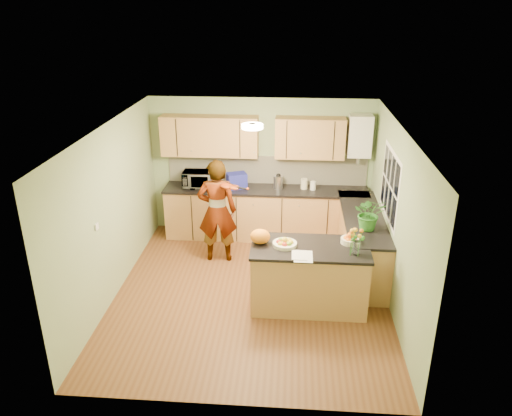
{
  "coord_description": "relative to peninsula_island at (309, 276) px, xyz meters",
  "views": [
    {
      "loc": [
        0.56,
        -6.37,
        4.06
      ],
      "look_at": [
        0.04,
        0.5,
        1.17
      ],
      "focal_mm": 35.0,
      "sensor_mm": 36.0,
      "label": 1
    }
  ],
  "objects": [
    {
      "name": "ceiling",
      "position": [
        -0.84,
        0.24,
        2.03
      ],
      "size": [
        4.0,
        4.5,
        0.02
      ],
      "primitive_type": "cube",
      "color": "white",
      "rests_on": "wall_back"
    },
    {
      "name": "peninsula_island",
      "position": [
        0.0,
        0.0,
        0.0
      ],
      "size": [
        1.62,
        0.83,
        0.93
      ],
      "color": "#AA7E44",
      "rests_on": "floor"
    },
    {
      "name": "wall_right",
      "position": [
        1.16,
        0.24,
        0.78
      ],
      "size": [
        0.02,
        4.5,
        2.5
      ],
      "primitive_type": "cube",
      "color": "#8BA374",
      "rests_on": "floor"
    },
    {
      "name": "fruit_dish",
      "position": [
        -0.35,
        -0.0,
        0.51
      ],
      "size": [
        0.33,
        0.33,
        0.12
      ],
      "color": "beige",
      "rests_on": "peninsula_island"
    },
    {
      "name": "splashback",
      "position": [
        -0.74,
        2.48,
        0.73
      ],
      "size": [
        3.6,
        0.02,
        0.52
      ],
      "primitive_type": "cube",
      "color": "silver",
      "rests_on": "back_counter"
    },
    {
      "name": "papers",
      "position": [
        -0.1,
        -0.3,
        0.47
      ],
      "size": [
        0.25,
        0.34,
        0.01
      ],
      "primitive_type": "cube",
      "color": "white",
      "rests_on": "peninsula_island"
    },
    {
      "name": "back_counter",
      "position": [
        -0.74,
        2.19,
        0.0
      ],
      "size": [
        3.64,
        0.62,
        0.94
      ],
      "color": "#AA7E44",
      "rests_on": "floor"
    },
    {
      "name": "floor",
      "position": [
        -0.84,
        0.24,
        -0.47
      ],
      "size": [
        4.5,
        4.5,
        0.0
      ],
      "primitive_type": "plane",
      "color": "brown",
      "rests_on": "ground"
    },
    {
      "name": "flower_vase",
      "position": [
        0.6,
        -0.18,
        0.74
      ],
      "size": [
        0.23,
        0.23,
        0.42
      ],
      "rotation": [
        0.0,
        0.0,
        -0.07
      ],
      "color": "silver",
      "rests_on": "peninsula_island"
    },
    {
      "name": "wall_back",
      "position": [
        -0.84,
        2.49,
        0.78
      ],
      "size": [
        4.0,
        0.02,
        2.5
      ],
      "primitive_type": "cube",
      "color": "#8BA374",
      "rests_on": "floor"
    },
    {
      "name": "upper_cabinets",
      "position": [
        -1.01,
        2.32,
        1.38
      ],
      "size": [
        3.2,
        0.34,
        0.7
      ],
      "color": "#AA7E44",
      "rests_on": "wall_back"
    },
    {
      "name": "violin",
      "position": [
        -1.28,
        1.05,
        0.93
      ],
      "size": [
        0.61,
        0.53,
        0.15
      ],
      "primitive_type": null,
      "rotation": [
        0.17,
        0.0,
        -0.61
      ],
      "color": "#4C1804",
      "rests_on": "violinist"
    },
    {
      "name": "potted_plant",
      "position": [
        0.86,
        0.61,
        0.73
      ],
      "size": [
        0.47,
        0.41,
        0.51
      ],
      "primitive_type": "imported",
      "rotation": [
        0.0,
        0.0,
        -0.03
      ],
      "color": "#307828",
      "rests_on": "right_counter"
    },
    {
      "name": "kettle",
      "position": [
        -0.52,
        2.23,
        0.6
      ],
      "size": [
        0.17,
        0.17,
        0.32
      ],
      "rotation": [
        0.0,
        0.0,
        -0.43
      ],
      "color": "#BBBBC0",
      "rests_on": "back_counter"
    },
    {
      "name": "orange_bowl",
      "position": [
        0.55,
        0.15,
        0.53
      ],
      "size": [
        0.26,
        0.26,
        0.15
      ],
      "color": "beige",
      "rests_on": "peninsula_island"
    },
    {
      "name": "blue_box",
      "position": [
        -1.26,
        2.21,
        0.61
      ],
      "size": [
        0.4,
        0.35,
        0.27
      ],
      "primitive_type": "cube",
      "rotation": [
        0.0,
        0.0,
        0.37
      ],
      "color": "#202596",
      "rests_on": "back_counter"
    },
    {
      "name": "right_counter",
      "position": [
        0.86,
        1.09,
        0.0
      ],
      "size": [
        0.62,
        2.24,
        0.94
      ],
      "color": "#AA7E44",
      "rests_on": "floor"
    },
    {
      "name": "wall_front",
      "position": [
        -0.84,
        -2.01,
        0.78
      ],
      "size": [
        4.0,
        0.02,
        2.5
      ],
      "primitive_type": "cube",
      "color": "#8BA374",
      "rests_on": "floor"
    },
    {
      "name": "wall_left",
      "position": [
        -2.84,
        0.24,
        0.78
      ],
      "size": [
        0.02,
        4.5,
        2.5
      ],
      "primitive_type": "cube",
      "color": "#8BA374",
      "rests_on": "floor"
    },
    {
      "name": "violinist",
      "position": [
        -1.48,
        1.27,
        0.41
      ],
      "size": [
        0.67,
        0.47,
        1.75
      ],
      "primitive_type": "imported",
      "rotation": [
        0.0,
        0.0,
        3.22
      ],
      "color": "#E5A98C",
      "rests_on": "floor"
    },
    {
      "name": "ceiling_lamp",
      "position": [
        -0.84,
        0.54,
        1.99
      ],
      "size": [
        0.3,
        0.3,
        0.07
      ],
      "color": "#FFEABF",
      "rests_on": "ceiling"
    },
    {
      "name": "light_switch",
      "position": [
        -2.82,
        -0.36,
        0.83
      ],
      "size": [
        0.02,
        0.09,
        0.09
      ],
      "primitive_type": "cube",
      "color": "white",
      "rests_on": "wall_left"
    },
    {
      "name": "window_right",
      "position": [
        1.15,
        0.84,
        1.08
      ],
      "size": [
        0.01,
        1.3,
        1.05
      ],
      "color": "white",
      "rests_on": "wall_right"
    },
    {
      "name": "jar_white",
      "position": [
        0.1,
        2.2,
        0.55
      ],
      "size": [
        0.13,
        0.13,
        0.15
      ],
      "primitive_type": "cylinder",
      "rotation": [
        0.0,
        0.0,
        0.38
      ],
      "color": "white",
      "rests_on": "back_counter"
    },
    {
      "name": "boiler",
      "position": [
        0.86,
        2.33,
        1.43
      ],
      "size": [
        0.4,
        0.3,
        0.86
      ],
      "color": "white",
      "rests_on": "wall_back"
    },
    {
      "name": "orange_bag",
      "position": [
        -0.69,
        0.05,
        0.57
      ],
      "size": [
        0.35,
        0.32,
        0.21
      ],
      "primitive_type": "ellipsoid",
      "rotation": [
        0.0,
        0.0,
        0.39
      ],
      "color": "orange",
      "rests_on": "peninsula_island"
    },
    {
      "name": "jar_cream",
      "position": [
        -0.06,
        2.24,
        0.56
      ],
      "size": [
        0.14,
        0.14,
        0.18
      ],
      "primitive_type": "cylinder",
      "rotation": [
        0.0,
        0.0,
        0.18
      ],
      "color": "beige",
      "rests_on": "back_counter"
    },
    {
      "name": "microwave",
      "position": [
        -1.96,
        2.19,
        0.62
      ],
      "size": [
        0.53,
        0.37,
        0.29
      ],
      "primitive_type": "imported",
      "rotation": [
        0.0,
        0.0,
        0.02
      ],
      "color": "white",
      "rests_on": "back_counter"
    }
  ]
}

